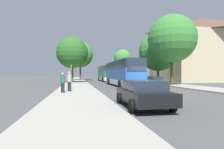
% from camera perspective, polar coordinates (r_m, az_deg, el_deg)
% --- Properties ---
extents(ground_plane, '(300.00, 300.00, 0.00)m').
position_cam_1_polar(ground_plane, '(18.49, 10.92, -5.12)').
color(ground_plane, '#4C4C4F').
rests_on(ground_plane, ground).
extents(sidewalk_left, '(4.00, 120.00, 0.15)m').
position_cam_1_polar(sidewalk_left, '(17.08, -11.42, -5.31)').
color(sidewalk_left, '#A39E93').
rests_on(sidewalk_left, ground_plane).
extents(sidewalk_right, '(4.00, 120.00, 0.15)m').
position_cam_1_polar(sidewalk_right, '(22.12, 27.96, -4.07)').
color(sidewalk_right, '#A39E93').
rests_on(sidewalk_right, ground_plane).
extents(building_right_background, '(20.77, 14.10, 14.84)m').
position_cam_1_polar(building_right_background, '(46.71, 27.69, 7.23)').
color(building_right_background, '#C6B28E').
rests_on(building_right_background, ground_plane).
extents(bus_front, '(2.84, 11.73, 3.47)m').
position_cam_1_polar(bus_front, '(24.36, 3.35, 0.54)').
color(bus_front, silver).
rests_on(bus_front, ground_plane).
extents(bus_middle, '(2.77, 10.70, 3.48)m').
position_cam_1_polar(bus_middle, '(39.91, -1.98, 0.43)').
color(bus_middle, silver).
rests_on(bus_middle, ground_plane).
extents(parked_car_left_curb, '(2.22, 4.27, 1.39)m').
position_cam_1_polar(parked_car_left_curb, '(9.19, 10.07, -5.98)').
color(parked_car_left_curb, black).
rests_on(parked_car_left_curb, ground_plane).
extents(parked_car_right_near, '(2.10, 4.12, 1.35)m').
position_cam_1_polar(parked_car_right_near, '(25.68, 13.94, -2.01)').
color(parked_car_right_near, '#236B38').
rests_on(parked_car_right_near, ground_plane).
extents(bus_stop_sign, '(0.08, 0.45, 2.53)m').
position_cam_1_polar(bus_stop_sign, '(18.61, -13.17, 0.21)').
color(bus_stop_sign, gray).
rests_on(bus_stop_sign, sidewalk_left).
extents(pedestrian_waiting_near, '(0.36, 0.36, 1.78)m').
position_cam_1_polar(pedestrian_waiting_near, '(16.18, -13.77, -2.15)').
color(pedestrian_waiting_near, '#23232D').
rests_on(pedestrian_waiting_near, sidewalk_left).
extents(pedestrian_waiting_far, '(0.36, 0.36, 1.68)m').
position_cam_1_polar(pedestrian_waiting_far, '(15.26, -15.79, -2.51)').
color(pedestrian_waiting_far, '#23232D').
rests_on(pedestrian_waiting_far, sidewalk_left).
extents(tree_left_near, '(5.67, 5.67, 8.24)m').
position_cam_1_polar(tree_left_near, '(32.49, -12.84, 6.99)').
color(tree_left_near, '#513D23').
rests_on(tree_left_near, sidewalk_left).
extents(tree_left_far, '(6.52, 6.52, 9.76)m').
position_cam_1_polar(tree_left_far, '(45.42, -10.30, 6.46)').
color(tree_left_far, '#47331E').
rests_on(tree_left_far, sidewalk_left).
extents(tree_right_near, '(5.29, 5.29, 8.97)m').
position_cam_1_polar(tree_right_near, '(53.58, 3.45, 5.32)').
color(tree_right_near, '#47331E').
rests_on(tree_right_near, sidewalk_right).
extents(tree_right_mid, '(6.71, 6.71, 8.76)m').
position_cam_1_polar(tree_right_mid, '(31.57, 14.82, 7.20)').
color(tree_right_mid, brown).
rests_on(tree_right_mid, sidewalk_right).
extents(tree_right_far, '(6.74, 6.74, 9.86)m').
position_cam_1_polar(tree_right_far, '(26.43, 18.93, 10.93)').
color(tree_right_far, '#513D23').
rests_on(tree_right_far, sidewalk_right).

